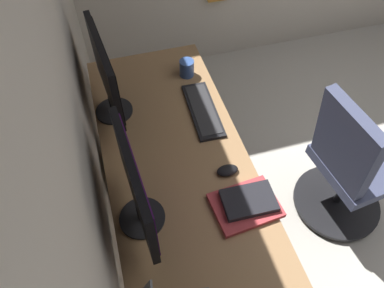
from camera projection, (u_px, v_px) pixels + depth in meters
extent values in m
cube|color=beige|center=(63.00, 199.00, 0.98)|extent=(4.73, 0.10, 2.60)
cube|color=#936D47|center=(182.00, 177.00, 1.72)|extent=(1.92, 0.70, 0.03)
cylinder|color=silver|center=(189.00, 95.00, 2.60)|extent=(0.05, 0.05, 0.70)
cylinder|color=silver|center=(109.00, 111.00, 2.50)|extent=(0.05, 0.05, 0.70)
cube|color=#936D47|center=(167.00, 178.00, 2.15)|extent=(0.40, 0.50, 0.69)
cube|color=silver|center=(208.00, 168.00, 2.20)|extent=(0.37, 0.01, 0.61)
cylinder|color=black|center=(142.00, 218.00, 1.56)|extent=(0.20, 0.20, 0.01)
cylinder|color=black|center=(141.00, 212.00, 1.52)|extent=(0.04, 0.04, 0.10)
cube|color=black|center=(134.00, 184.00, 1.35)|extent=(0.51, 0.07, 0.33)
cube|color=#4C1960|center=(139.00, 183.00, 1.35)|extent=(0.47, 0.04, 0.29)
cylinder|color=black|center=(114.00, 111.00, 1.96)|extent=(0.20, 0.20, 0.01)
cylinder|color=black|center=(113.00, 104.00, 1.92)|extent=(0.04, 0.04, 0.10)
cube|color=black|center=(105.00, 71.00, 1.74)|extent=(0.52, 0.08, 0.35)
cube|color=black|center=(108.00, 70.00, 1.75)|extent=(0.48, 0.05, 0.31)
cube|color=black|center=(203.00, 110.00, 1.96)|extent=(0.42, 0.15, 0.02)
cube|color=#2D2D30|center=(203.00, 109.00, 1.95)|extent=(0.38, 0.12, 0.00)
ellipsoid|color=black|center=(227.00, 170.00, 1.71)|extent=(0.06, 0.10, 0.03)
cube|color=#B2383D|center=(245.00, 205.00, 1.60)|extent=(0.24, 0.30, 0.02)
cube|color=black|center=(249.00, 200.00, 1.58)|extent=(0.16, 0.24, 0.03)
cylinder|color=#335193|center=(187.00, 68.00, 2.12)|extent=(0.09, 0.09, 0.10)
torus|color=#335193|center=(184.00, 62.00, 2.15)|extent=(0.06, 0.01, 0.06)
cube|color=#383D56|center=(359.00, 165.00, 2.08)|extent=(0.48, 0.46, 0.07)
cube|color=#383D56|center=(345.00, 145.00, 1.80)|extent=(0.41, 0.17, 0.50)
cylinder|color=black|center=(346.00, 185.00, 2.25)|extent=(0.05, 0.05, 0.37)
cylinder|color=black|center=(336.00, 201.00, 2.40)|extent=(0.56, 0.56, 0.03)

